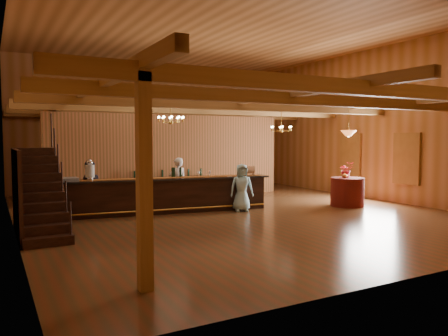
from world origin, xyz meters
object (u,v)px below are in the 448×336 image
round_table (347,192)px  guest (242,188)px  raffle_drum (250,170)px  staff_second (89,188)px  beverage_dispenser (90,170)px  chandelier_left (171,119)px  bartender (178,183)px  floor_plant (222,180)px  backbar_shelf (169,189)px  chandelier_right (281,128)px  tasting_bar (170,195)px  pendant_lamp (348,133)px

round_table → guest: size_ratio=0.74×
raffle_drum → staff_second: (-4.83, 1.11, -0.43)m
beverage_dispenser → chandelier_left: (2.37, -0.25, 1.48)m
raffle_drum → chandelier_left: bearing=168.0°
bartender → floor_plant: bartender is taller
beverage_dispenser → backbar_shelf: size_ratio=0.20×
bartender → chandelier_right: bearing=177.2°
tasting_bar → chandelier_right: size_ratio=7.93×
floor_plant → staff_second: bearing=-157.7°
backbar_shelf → guest: (1.10, -3.31, 0.32)m
chandelier_right → backbar_shelf: bearing=155.0°
round_table → raffle_drum: bearing=157.6°
chandelier_left → bartender: chandelier_left is taller
staff_second → floor_plant: 6.10m
tasting_bar → chandelier_left: size_ratio=7.93×
guest → backbar_shelf: bearing=127.8°
staff_second → backbar_shelf: bearing=-145.1°
beverage_dispenser → pendant_lamp: 8.20m
beverage_dispenser → chandelier_right: size_ratio=0.75×
chandelier_left → raffle_drum: bearing=-12.0°
tasting_bar → raffle_drum: bearing=-1.1°
chandelier_left → pendant_lamp: size_ratio=0.89×
tasting_bar → round_table: (5.61, -1.65, -0.06)m
tasting_bar → backbar_shelf: tasting_bar is taller
tasting_bar → raffle_drum: size_ratio=18.66×
chandelier_left → chandelier_right: (4.53, 0.62, -0.22)m
round_table → chandelier_left: chandelier_left is taller
tasting_bar → pendant_lamp: 6.14m
round_table → chandelier_right: 3.34m
raffle_drum → chandelier_left: (-2.48, 0.53, 1.59)m
pendant_lamp → staff_second: (-7.85, 2.35, -1.61)m
bartender → round_table: bearing=151.6°
beverage_dispenser → bartender: (2.79, 0.27, -0.53)m
guest → chandelier_left: bearing=172.8°
chandelier_left → staff_second: size_ratio=0.51×
pendant_lamp → bartender: (-5.08, 2.30, -1.59)m
tasting_bar → floor_plant: bearing=49.5°
tasting_bar → chandelier_left: 2.29m
staff_second → floor_plant: (5.64, 2.32, -0.22)m
chandelier_left → chandelier_right: bearing=7.8°
raffle_drum → chandelier_left: 3.00m
bartender → raffle_drum: bearing=148.8°
beverage_dispenser → chandelier_right: (6.90, 0.36, 1.26)m
round_table → chandelier_left: bearing=162.2°
beverage_dispenser → tasting_bar: bearing=-9.3°
bartender → staff_second: bearing=-5.2°
round_table → pendant_lamp: bearing=0.0°
backbar_shelf → chandelier_left: size_ratio=3.67×
raffle_drum → backbar_shelf: (-1.66, 2.87, -0.81)m
tasting_bar → staff_second: bearing=170.7°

